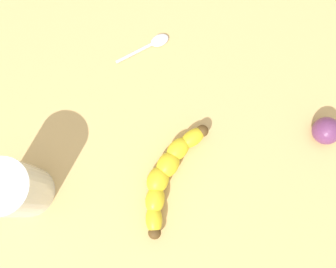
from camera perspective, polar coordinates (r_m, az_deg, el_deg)
The scene contains 5 objects.
wooden_tabletop at distance 67.65cm, azimuth 0.41°, elevation -4.51°, with size 120.00×120.00×3.00cm, color tan.
banana at distance 63.99cm, azimuth 0.00°, elevation -6.34°, with size 21.35×7.62×3.73cm.
smoothie_glass at distance 64.38cm, azimuth -22.32°, elevation -7.90°, with size 8.79×8.79×12.37cm.
plum_fruit at distance 70.43cm, azimuth 23.25°, elevation 0.47°, with size 4.89×4.89×4.89cm, color #6B3360.
teaspoon at distance 72.82cm, azimuth -1.78°, elevation 14.03°, with size 10.57×6.53×0.80cm.
Camera 1 is at (-8.21, -4.77, 68.48)cm, focal length 39.49 mm.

